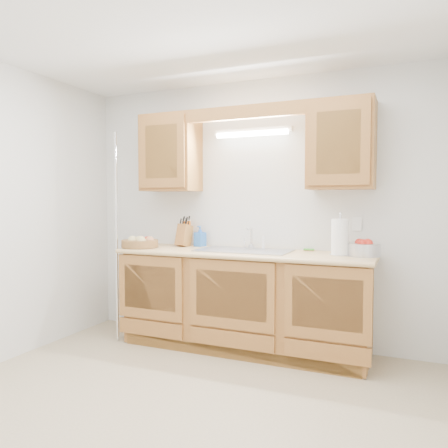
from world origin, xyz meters
The scene contains 17 objects.
room centered at (0.00, 0.00, 1.25)m, with size 3.52×3.50×2.50m.
base_cabinets centered at (0.00, 1.20, 0.44)m, with size 2.20×0.60×0.86m, color #A16A2F.
countertop centered at (0.00, 1.19, 0.88)m, with size 2.30×0.63×0.04m, color tan.
upper_cabinet_left centered at (-0.83, 1.33, 1.83)m, with size 0.55×0.33×0.75m, color #A16A2F.
upper_cabinet_right centered at (0.83, 1.33, 1.83)m, with size 0.55×0.33×0.75m, color #A16A2F.
valance centered at (0.00, 1.19, 2.14)m, with size 2.20×0.05×0.12m, color #A16A2F.
fluorescent_fixture centered at (0.00, 1.42, 2.00)m, with size 0.76×0.08×0.08m.
sink centered at (0.00, 1.21, 0.83)m, with size 0.84×0.46×0.36m.
wire_shelf_pole centered at (-1.20, 0.94, 1.00)m, with size 0.03×0.03×2.00m, color silver.
outlet_plate centered at (0.95, 1.49, 1.15)m, with size 0.08×0.01×0.12m, color white.
fruit_basket centered at (-1.03, 1.08, 0.95)m, with size 0.36×0.36×0.11m.
knife_block centered at (-0.69, 1.35, 1.01)m, with size 0.14×0.19×0.32m.
orange_canister centered at (-0.70, 1.41, 1.03)m, with size 0.11×0.11×0.26m.
soap_bottle centered at (-0.54, 1.40, 1.00)m, with size 0.09×0.09×0.21m, color blue.
sponge centered at (0.54, 1.44, 0.91)m, with size 0.10×0.07×0.02m.
paper_towel centered at (0.85, 1.18, 1.05)m, with size 0.17×0.17×0.36m.
apple_bowl centered at (1.03, 1.24, 0.96)m, with size 0.36×0.36×0.14m.
Camera 1 is at (1.38, -2.48, 1.35)m, focal length 35.00 mm.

